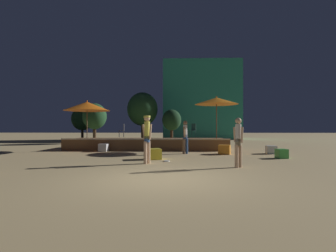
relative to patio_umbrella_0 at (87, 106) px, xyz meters
name	(u,v)px	position (x,y,z in m)	size (l,w,h in m)	color
ground_plane	(163,179)	(4.93, -8.31, -2.64)	(120.00, 120.00, 0.00)	tan
wooden_deck	(148,144)	(3.45, 1.48, -2.31)	(9.99, 3.06, 0.73)	brown
patio_umbrella_0	(87,106)	(0.00, 0.00, 0.00)	(2.69, 2.69, 2.99)	brown
patio_umbrella_1	(217,101)	(7.66, 0.04, 0.29)	(2.54, 2.54, 3.22)	brown
cube_seat_0	(224,150)	(7.79, -1.72, -2.40)	(0.73, 0.73, 0.48)	orange
cube_seat_1	(282,154)	(10.03, -3.46, -2.44)	(0.49, 0.49, 0.42)	#4CC651
cube_seat_2	(104,148)	(1.11, -0.41, -2.42)	(0.53, 0.53, 0.44)	white
cube_seat_3	(271,150)	(10.31, -1.40, -2.43)	(0.53, 0.53, 0.42)	white
cube_seat_4	(153,154)	(4.30, -4.00, -2.41)	(0.78, 0.78, 0.46)	yellow
person_0	(238,140)	(7.45, -6.23, -1.71)	(0.31, 0.42, 1.72)	tan
person_1	(185,136)	(5.77, -1.58, -1.69)	(0.29, 0.53, 1.74)	#2D4C7F
person_3	(147,136)	(4.18, -5.37, -1.58)	(0.44, 0.39, 1.85)	tan
bistro_chair_0	(123,129)	(1.69, 2.20, -1.37)	(0.40, 0.40, 0.90)	#47474C
bistro_chair_1	(193,129)	(6.34, 1.00, -1.37)	(0.48, 0.48, 0.90)	#1E4C47
frisbee_disc	(167,161)	(4.91, -4.73, -2.63)	(0.26, 0.26, 0.03)	white
background_tree_0	(95,116)	(-1.81, 7.17, -0.31)	(2.07, 2.07, 3.49)	#3D2B1C
background_tree_1	(82,119)	(-5.20, 13.55, -0.29)	(2.38, 2.38, 3.67)	#3D2B1C
background_tree_2	(172,120)	(4.85, 10.45, -0.54)	(1.88, 1.88, 3.16)	#3D2B1C
background_tree_3	(142,109)	(1.80, 11.59, 0.63)	(3.14, 3.14, 5.01)	#3D2B1C
distant_building	(201,101)	(8.28, 16.10, 1.94)	(8.95, 4.21, 9.16)	teal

